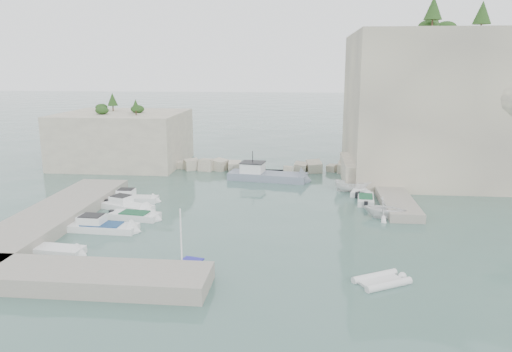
# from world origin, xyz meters

# --- Properties ---
(ground) EXTENTS (400.00, 400.00, 0.00)m
(ground) POSITION_xyz_m (0.00, 0.00, 0.00)
(ground) COLOR #44665E
(ground) RESTS_ON ground
(cliff_east) EXTENTS (26.00, 22.00, 17.00)m
(cliff_east) POSITION_xyz_m (23.00, 23.00, 8.50)
(cliff_east) COLOR beige
(cliff_east) RESTS_ON ground
(cliff_terrace) EXTENTS (8.00, 10.00, 2.50)m
(cliff_terrace) POSITION_xyz_m (13.00, 18.00, 1.25)
(cliff_terrace) COLOR beige
(cliff_terrace) RESTS_ON ground
(outcrop_west) EXTENTS (16.00, 14.00, 7.00)m
(outcrop_west) POSITION_xyz_m (-20.00, 25.00, 3.50)
(outcrop_west) COLOR beige
(outcrop_west) RESTS_ON ground
(quay_west) EXTENTS (5.00, 24.00, 1.10)m
(quay_west) POSITION_xyz_m (-17.00, -1.00, 0.55)
(quay_west) COLOR #9E9689
(quay_west) RESTS_ON ground
(quay_south) EXTENTS (18.00, 4.00, 1.10)m
(quay_south) POSITION_xyz_m (-10.00, -12.50, 0.55)
(quay_south) COLOR #9E9689
(quay_south) RESTS_ON ground
(ledge_east) EXTENTS (3.00, 16.00, 0.80)m
(ledge_east) POSITION_xyz_m (13.50, 10.00, 0.40)
(ledge_east) COLOR #9E9689
(ledge_east) RESTS_ON ground
(breakwater) EXTENTS (28.00, 3.00, 1.40)m
(breakwater) POSITION_xyz_m (-1.00, 22.00, 0.70)
(breakwater) COLOR beige
(breakwater) RESTS_ON ground
(motorboat_a) EXTENTS (5.31, 1.67, 1.40)m
(motorboat_a) POSITION_xyz_m (-12.30, 6.42, 0.00)
(motorboat_a) COLOR white
(motorboat_a) RESTS_ON ground
(motorboat_b) EXTENTS (5.86, 3.74, 1.40)m
(motorboat_b) POSITION_xyz_m (-11.89, 3.68, 0.00)
(motorboat_b) COLOR white
(motorboat_b) RESTS_ON ground
(motorboat_c) EXTENTS (5.00, 2.42, 0.70)m
(motorboat_c) POSITION_xyz_m (-10.28, 0.99, 0.00)
(motorboat_c) COLOR silver
(motorboat_c) RESTS_ON ground
(motorboat_d) EXTENTS (6.48, 2.24, 1.40)m
(motorboat_d) POSITION_xyz_m (-11.86, -2.39, 0.00)
(motorboat_d) COLOR white
(motorboat_d) RESTS_ON ground
(motorboat_e) EXTENTS (4.04, 2.00, 0.70)m
(motorboat_e) POSITION_xyz_m (-12.88, -7.74, 0.00)
(motorboat_e) COLOR silver
(motorboat_e) RESTS_ON ground
(rowboat) EXTENTS (4.75, 3.89, 0.86)m
(rowboat) POSITION_xyz_m (-3.16, -10.40, 0.00)
(rowboat) COLOR white
(rowboat) RESTS_ON ground
(inflatable_dinghy) EXTENTS (4.01, 3.34, 0.44)m
(inflatable_dinghy) POSITION_xyz_m (9.55, -10.33, 0.00)
(inflatable_dinghy) COLOR silver
(inflatable_dinghy) RESTS_ON ground
(tender_east_a) EXTENTS (4.58, 4.23, 2.00)m
(tender_east_a) POSITION_xyz_m (11.71, 3.56, 0.00)
(tender_east_a) COLOR white
(tender_east_a) RESTS_ON ground
(tender_east_b) EXTENTS (2.00, 4.68, 0.70)m
(tender_east_b) POSITION_xyz_m (10.68, 8.66, 0.00)
(tender_east_b) COLOR silver
(tender_east_b) RESTS_ON ground
(tender_east_c) EXTENTS (2.47, 4.57, 0.70)m
(tender_east_c) POSITION_xyz_m (10.49, 11.95, 0.00)
(tender_east_c) COLOR white
(tender_east_c) RESTS_ON ground
(tender_east_d) EXTENTS (4.19, 1.99, 1.56)m
(tender_east_d) POSITION_xyz_m (9.81, 12.54, 0.00)
(tender_east_d) COLOR white
(tender_east_d) RESTS_ON ground
(work_boat) EXTENTS (10.38, 4.44, 2.20)m
(work_boat) POSITION_xyz_m (0.25, 17.23, 0.00)
(work_boat) COLOR slate
(work_boat) RESTS_ON ground
(rowboat_mast) EXTENTS (0.10, 0.10, 4.20)m
(rowboat_mast) POSITION_xyz_m (-3.16, -10.40, 2.53)
(rowboat_mast) COLOR white
(rowboat_mast) RESTS_ON rowboat
(vegetation) EXTENTS (53.48, 13.88, 13.40)m
(vegetation) POSITION_xyz_m (17.83, 24.40, 17.93)
(vegetation) COLOR #1E4219
(vegetation) RESTS_ON ground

